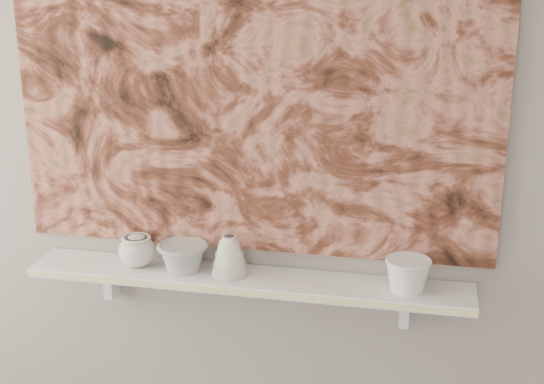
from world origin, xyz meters
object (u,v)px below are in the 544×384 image
(painting, at_px, (251,77))
(bowl_white, at_px, (408,274))
(bowl_grey, at_px, (183,257))
(bell_vessel, at_px, (229,255))
(shelf, at_px, (247,280))
(cup_cream, at_px, (137,251))

(painting, bearing_deg, bowl_white, -9.24)
(bowl_grey, distance_m, bell_vessel, 0.15)
(shelf, bearing_deg, bowl_white, 0.00)
(painting, height_order, cup_cream, painting)
(bowl_grey, xyz_separation_m, bowl_white, (0.70, 0.00, 0.00))
(bowl_white, bearing_deg, bowl_grey, 180.00)
(shelf, xyz_separation_m, cup_cream, (-0.36, 0.00, 0.07))
(bowl_grey, bearing_deg, bowl_white, 0.00)
(bowl_grey, bearing_deg, cup_cream, 180.00)
(bell_vessel, distance_m, bowl_white, 0.55)
(shelf, height_order, painting, painting)
(bowl_grey, height_order, bell_vessel, bell_vessel)
(painting, distance_m, bowl_white, 0.75)
(painting, distance_m, bell_vessel, 0.55)
(bowl_grey, relative_size, bowl_white, 1.16)
(cup_cream, bearing_deg, bowl_white, 0.00)
(painting, height_order, bowl_white, painting)
(shelf, distance_m, painting, 0.63)
(bowl_grey, height_order, cup_cream, cup_cream)
(bowl_white, bearing_deg, painting, 170.76)
(shelf, xyz_separation_m, painting, (0.00, 0.08, 0.62))
(bowl_grey, bearing_deg, painting, 21.16)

